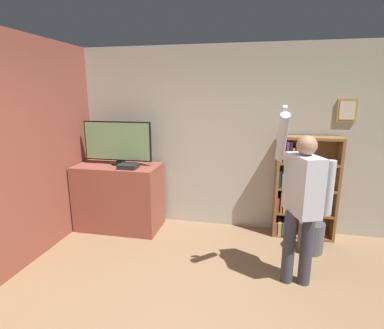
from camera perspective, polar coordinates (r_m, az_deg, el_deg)
The scene contains 8 objects.
wall_back at distance 4.52m, azimuth 4.45°, elevation 4.84°, with size 6.06×0.09×2.70m.
wall_side_brick at distance 4.12m, azimuth -28.15°, elevation 2.40°, with size 0.06×4.21×2.70m.
tv_ledge at distance 4.70m, azimuth -13.69°, elevation -5.96°, with size 1.24×0.64×0.99m.
television at distance 4.55m, azimuth -13.99°, elevation 4.12°, with size 1.03×0.22×0.64m.
game_console at distance 4.32m, azimuth -12.07°, elevation -0.36°, with size 0.26×0.20×0.06m.
bookshelf at distance 4.50m, azimuth 19.77°, elevation -4.34°, with size 0.84×0.28×1.45m.
person at distance 3.28m, azimuth 20.24°, elevation -5.90°, with size 0.59×0.56×1.92m.
waste_bin at distance 4.30m, azimuth 21.69°, elevation -12.69°, with size 0.32×0.32×0.40m.
Camera 1 is at (0.57, -1.79, 2.03)m, focal length 28.00 mm.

